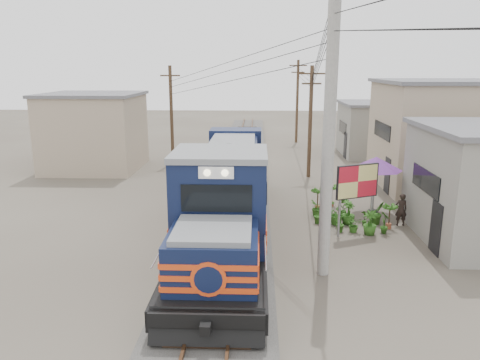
{
  "coord_description": "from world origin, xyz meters",
  "views": [
    {
      "loc": [
        1.23,
        -15.5,
        6.96
      ],
      "look_at": [
        0.47,
        3.96,
        2.2
      ],
      "focal_mm": 35.0,
      "sensor_mm": 36.0,
      "label": 1
    }
  ],
  "objects_px": {
    "locomotive": "(228,194)",
    "market_umbrella": "(376,164)",
    "vendor": "(401,210)",
    "billboard": "(357,183)"
  },
  "relations": [
    {
      "from": "vendor",
      "to": "market_umbrella",
      "type": "bearing_deg",
      "value": -71.51
    },
    {
      "from": "locomotive",
      "to": "market_umbrella",
      "type": "relative_size",
      "value": 5.76
    },
    {
      "from": "locomotive",
      "to": "market_umbrella",
      "type": "height_order",
      "value": "locomotive"
    },
    {
      "from": "vendor",
      "to": "locomotive",
      "type": "bearing_deg",
      "value": 7.91
    },
    {
      "from": "market_umbrella",
      "to": "vendor",
      "type": "xyz_separation_m",
      "value": [
        0.76,
        -1.89,
        -1.69
      ]
    },
    {
      "from": "billboard",
      "to": "vendor",
      "type": "distance_m",
      "value": 2.97
    },
    {
      "from": "billboard",
      "to": "locomotive",
      "type": "bearing_deg",
      "value": 159.51
    },
    {
      "from": "locomotive",
      "to": "vendor",
      "type": "height_order",
      "value": "locomotive"
    },
    {
      "from": "billboard",
      "to": "market_umbrella",
      "type": "relative_size",
      "value": 1.04
    },
    {
      "from": "locomotive",
      "to": "vendor",
      "type": "xyz_separation_m",
      "value": [
        7.63,
        1.52,
        -1.07
      ]
    }
  ]
}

